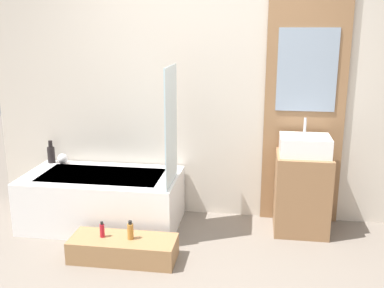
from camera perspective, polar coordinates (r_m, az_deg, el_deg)
wall_tiled_back at (r=4.27m, az=1.72°, el=7.71°), size 4.20×0.06×2.60m
wall_wood_accent at (r=4.21m, az=14.26°, el=7.32°), size 0.72×0.04×2.60m
bathtub at (r=4.33m, az=-11.25°, el=-6.90°), size 1.43×0.77×0.49m
glass_shower_screen at (r=3.82m, az=-2.69°, el=2.27°), size 0.01×0.49×1.02m
wooden_step_bench at (r=3.74m, az=-8.70°, el=-13.00°), size 0.85×0.33×0.18m
vanity_cabinet at (r=4.20m, az=13.76°, el=-6.06°), size 0.48×0.45×0.72m
sink at (r=4.07m, az=14.14°, el=-0.17°), size 0.43×0.34×0.31m
vase_tall_dark at (r=4.72m, az=-17.46°, el=-1.18°), size 0.07×0.07×0.23m
vase_round_light at (r=4.67m, az=-16.11°, el=-1.80°), size 0.10×0.10×0.10m
bottle_soap_primary at (r=3.73m, az=-11.34°, el=-10.68°), size 0.04×0.04×0.13m
bottle_soap_secondary at (r=3.65m, az=-7.83°, el=-10.88°), size 0.05×0.05×0.15m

